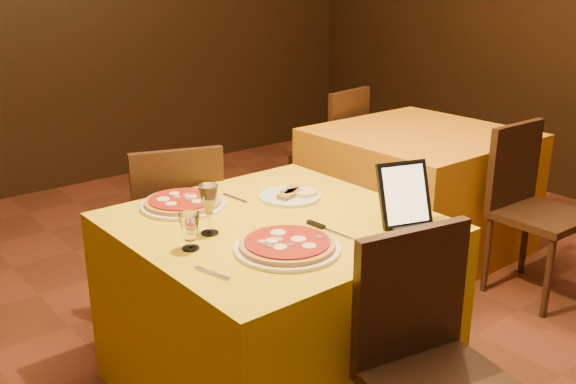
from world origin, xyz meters
TOP-DOWN VIEW (x-y plane):
  - wall_back at (0.00, 3.50)m, footprint 6.00×0.01m
  - main_table at (-0.26, 0.29)m, footprint 1.10×1.10m
  - side_table at (1.34, 0.89)m, footprint 1.10×1.10m
  - chair_main_far at (-0.26, 1.10)m, footprint 0.53×0.53m
  - chair_side_near at (1.34, 0.06)m, footprint 0.46×0.46m
  - chair_side_far at (1.34, 1.72)m, footprint 0.54×0.54m
  - pizza_near at (-0.40, 0.04)m, footprint 0.37×0.37m
  - pizza_far at (-0.45, 0.65)m, footprint 0.35×0.35m
  - cutlet_dish at (-0.04, 0.46)m, footprint 0.26×0.26m
  - wine_glass at (-0.52, 0.34)m, footprint 0.09×0.09m
  - water_glass at (-0.65, 0.26)m, footprint 0.07×0.07m
  - tablet at (0.10, -0.04)m, footprint 0.23×0.16m
  - knife at (-0.17, 0.06)m, footprint 0.03×0.19m
  - fork_near at (-0.70, 0.05)m, footprint 0.05×0.15m
  - fork_far at (-0.23, 0.60)m, footprint 0.03×0.15m

SIDE VIEW (x-z plane):
  - main_table at x=-0.26m, z-range 0.00..0.75m
  - side_table at x=1.34m, z-range 0.00..0.75m
  - chair_main_far at x=-0.26m, z-range 0.00..0.91m
  - chair_side_near at x=1.34m, z-range 0.00..0.91m
  - chair_side_far at x=1.34m, z-range 0.00..0.91m
  - knife at x=-0.17m, z-range 0.75..0.76m
  - fork_near at x=-0.70m, z-range 0.75..0.76m
  - fork_far at x=-0.23m, z-range 0.75..0.76m
  - cutlet_dish at x=-0.04m, z-range 0.75..0.78m
  - pizza_far at x=-0.45m, z-range 0.75..0.78m
  - pizza_near at x=-0.40m, z-range 0.75..0.78m
  - water_glass at x=-0.65m, z-range 0.75..0.88m
  - wine_glass at x=-0.52m, z-range 0.75..0.94m
  - tablet at x=0.10m, z-range 0.75..0.99m
  - wall_back at x=0.00m, z-range 0.00..2.80m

